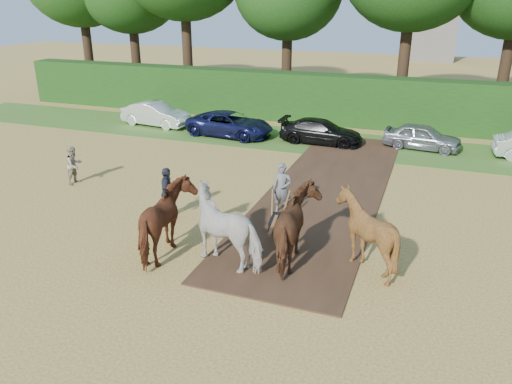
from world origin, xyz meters
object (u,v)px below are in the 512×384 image
Objects in this scene: spectator_near at (74,165)px; plough_team at (265,226)px; parked_cars at (373,135)px; spectator_far at (167,193)px.

plough_team is at bearing -102.48° from spectator_near.
plough_team reaches higher than spectator_near.
plough_team is at bearing -95.84° from parked_cars.
spectator_far is at bearing 157.90° from plough_team.
spectator_far reaches higher than spectator_near.
spectator_near is 0.21× the size of plough_team.
spectator_near is 0.86× the size of spectator_far.
spectator_near is 14.83m from parked_cars.
spectator_near is 5.74m from spectator_far.
parked_cars is (5.67, 11.55, -0.26)m from spectator_far.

